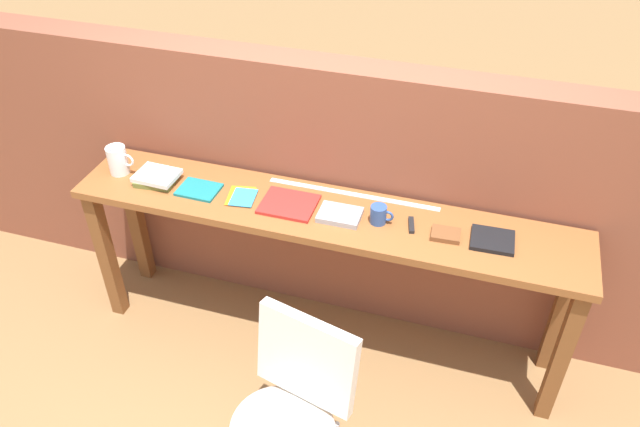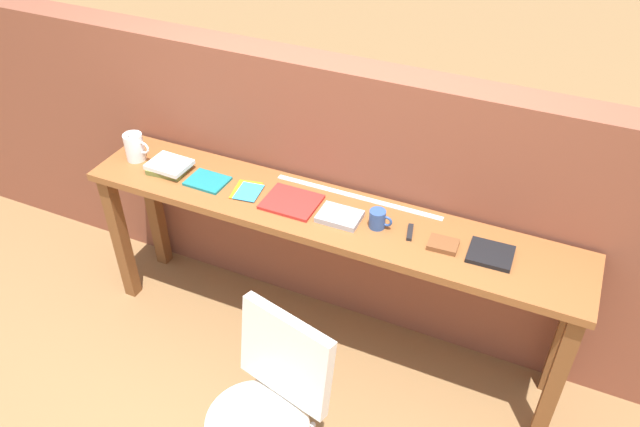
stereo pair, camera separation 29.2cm
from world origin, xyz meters
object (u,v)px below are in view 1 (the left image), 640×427
(chair_white_moulded, at_px, (291,405))
(multitool_folded, at_px, (411,225))
(book_stack_leftmost, at_px, (157,177))
(leather_journal_brown, at_px, (446,234))
(magazine_cycling, at_px, (199,190))
(book_repair_rightmost, at_px, (492,240))
(pamphlet_pile_colourful, at_px, (242,197))
(mug, at_px, (379,215))
(book_open_centre, at_px, (289,204))
(pitcher_white, at_px, (118,160))

(chair_white_moulded, bearing_deg, multitool_folded, 70.24)
(book_stack_leftmost, relative_size, leather_journal_brown, 1.66)
(chair_white_moulded, relative_size, magazine_cycling, 4.44)
(book_stack_leftmost, xyz_separation_m, book_repair_rightmost, (1.66, 0.02, -0.02))
(magazine_cycling, xyz_separation_m, leather_journal_brown, (1.22, 0.00, 0.01))
(book_repair_rightmost, bearing_deg, chair_white_moulded, -130.51)
(chair_white_moulded, height_order, pamphlet_pile_colourful, chair_white_moulded)
(mug, height_order, book_repair_rightmost, mug)
(book_repair_rightmost, bearing_deg, mug, 179.31)
(magazine_cycling, height_order, mug, mug)
(chair_white_moulded, xyz_separation_m, book_stack_leftmost, (-0.99, 0.83, 0.38))
(book_repair_rightmost, bearing_deg, book_open_centre, 178.77)
(book_open_centre, bearing_deg, pitcher_white, 179.14)
(multitool_folded, bearing_deg, chair_white_moulded, -109.76)
(pamphlet_pile_colourful, bearing_deg, multitool_folded, 1.34)
(chair_white_moulded, bearing_deg, pitcher_white, 145.34)
(chair_white_moulded, xyz_separation_m, multitool_folded, (0.30, 0.84, 0.36))
(magazine_cycling, distance_m, book_open_centre, 0.47)
(book_open_centre, xyz_separation_m, book_repair_rightmost, (0.96, 0.01, 0.00))
(mug, bearing_deg, pitcher_white, 179.46)
(chair_white_moulded, distance_m, pamphlet_pile_colourful, 1.04)
(pitcher_white, xyz_separation_m, magazine_cycling, (0.46, -0.03, -0.07))
(pamphlet_pile_colourful, relative_size, leather_journal_brown, 1.41)
(mug, relative_size, book_repair_rightmost, 0.57)
(chair_white_moulded, distance_m, book_open_centre, 0.95)
(pitcher_white, height_order, pamphlet_pile_colourful, pitcher_white)
(book_stack_leftmost, xyz_separation_m, magazine_cycling, (0.24, -0.01, -0.02))
(magazine_cycling, height_order, pamphlet_pile_colourful, magazine_cycling)
(book_stack_leftmost, height_order, multitool_folded, book_stack_leftmost)
(pamphlet_pile_colourful, height_order, book_open_centre, book_open_centre)
(magazine_cycling, xyz_separation_m, book_repair_rightmost, (1.43, 0.03, 0.00))
(book_open_centre, xyz_separation_m, leather_journal_brown, (0.76, -0.01, 0.00))
(magazine_cycling, bearing_deg, pitcher_white, 177.58)
(book_stack_leftmost, height_order, pamphlet_pile_colourful, book_stack_leftmost)
(mug, height_order, multitool_folded, mug)
(book_stack_leftmost, height_order, book_open_centre, book_stack_leftmost)
(magazine_cycling, distance_m, pamphlet_pile_colourful, 0.23)
(pamphlet_pile_colourful, bearing_deg, book_repair_rightmost, 0.83)
(book_open_centre, bearing_deg, mug, 0.16)
(book_repair_rightmost, bearing_deg, multitool_folded, 177.64)
(pitcher_white, xyz_separation_m, multitool_folded, (1.52, 0.00, -0.07))
(pitcher_white, xyz_separation_m, pamphlet_pile_colourful, (0.69, -0.02, -0.07))
(pitcher_white, relative_size, book_repair_rightmost, 0.96)
(leather_journal_brown, relative_size, book_repair_rightmost, 0.68)
(book_stack_leftmost, bearing_deg, book_repair_rightmost, 0.56)
(chair_white_moulded, height_order, book_open_centre, book_open_centre)
(magazine_cycling, relative_size, mug, 1.82)
(multitool_folded, relative_size, leather_journal_brown, 0.85)
(leather_journal_brown, bearing_deg, book_stack_leftmost, 176.73)
(pitcher_white, bearing_deg, leather_journal_brown, -0.87)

